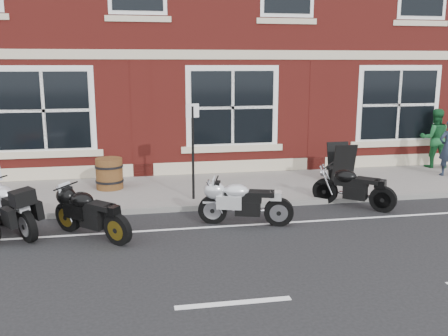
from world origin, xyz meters
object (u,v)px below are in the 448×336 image
(barrel_planter, at_px, (109,173))
(moto_naked_black, at_px, (352,186))
(moto_sport_silver, at_px, (244,201))
(parking_sign, at_px, (193,145))
(moto_sport_black, at_px, (91,211))
(pedestrian_right, at_px, (435,138))
(a_board_sign, at_px, (341,162))
(moto_touring_silver, at_px, (11,205))

(barrel_planter, bearing_deg, moto_naked_black, -22.58)
(moto_sport_silver, distance_m, parking_sign, 2.05)
(parking_sign, bearing_deg, moto_naked_black, -29.18)
(moto_sport_black, relative_size, barrel_planter, 1.91)
(moto_sport_silver, bearing_deg, parking_sign, 43.14)
(pedestrian_right, height_order, barrel_planter, pedestrian_right)
(moto_naked_black, bearing_deg, moto_sport_black, 143.34)
(moto_sport_black, bearing_deg, a_board_sign, -20.24)
(moto_naked_black, relative_size, a_board_sign, 1.44)
(parking_sign, bearing_deg, pedestrian_right, 2.28)
(moto_touring_silver, xyz_separation_m, parking_sign, (3.65, 1.30, 0.84))
(moto_sport_silver, bearing_deg, moto_naked_black, -56.54)
(moto_touring_silver, relative_size, moto_sport_silver, 0.93)
(moto_sport_black, bearing_deg, parking_sign, -4.07)
(moto_sport_silver, height_order, barrel_planter, barrel_planter)
(moto_sport_black, height_order, moto_naked_black, moto_sport_black)
(moto_sport_black, distance_m, pedestrian_right, 10.51)
(pedestrian_right, distance_m, parking_sign, 7.85)
(moto_touring_silver, height_order, moto_sport_black, moto_touring_silver)
(moto_sport_black, xyz_separation_m, moto_sport_silver, (2.94, 0.23, -0.01))
(moto_naked_black, bearing_deg, pedestrian_right, -8.55)
(pedestrian_right, bearing_deg, moto_naked_black, 55.39)
(moto_sport_black, relative_size, moto_sport_silver, 0.79)
(moto_sport_black, bearing_deg, moto_sport_silver, -41.31)
(moto_touring_silver, distance_m, moto_naked_black, 7.13)
(moto_sport_silver, bearing_deg, pedestrian_right, -42.13)
(moto_touring_silver, bearing_deg, a_board_sign, -17.06)
(moto_touring_silver, relative_size, parking_sign, 0.79)
(pedestrian_right, xyz_separation_m, parking_sign, (-7.50, -2.27, 0.39))
(moto_touring_silver, xyz_separation_m, barrel_planter, (1.72, 2.64, -0.03))
(moto_sport_silver, bearing_deg, moto_touring_silver, 102.71)
(moto_sport_silver, relative_size, parking_sign, 0.85)
(moto_naked_black, xyz_separation_m, pedestrian_right, (4.04, 3.17, 0.50))
(moto_sport_silver, relative_size, pedestrian_right, 1.06)
(moto_sport_silver, xyz_separation_m, moto_naked_black, (2.66, 0.76, 0.00))
(moto_sport_black, height_order, a_board_sign, a_board_sign)
(pedestrian_right, relative_size, barrel_planter, 2.28)
(a_board_sign, bearing_deg, moto_naked_black, -109.78)
(moto_naked_black, bearing_deg, moto_sport_silver, 149.34)
(barrel_planter, relative_size, parking_sign, 0.35)
(moto_sport_silver, distance_m, pedestrian_right, 7.79)
(moto_sport_silver, xyz_separation_m, barrel_planter, (-2.73, 3.01, 0.01))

